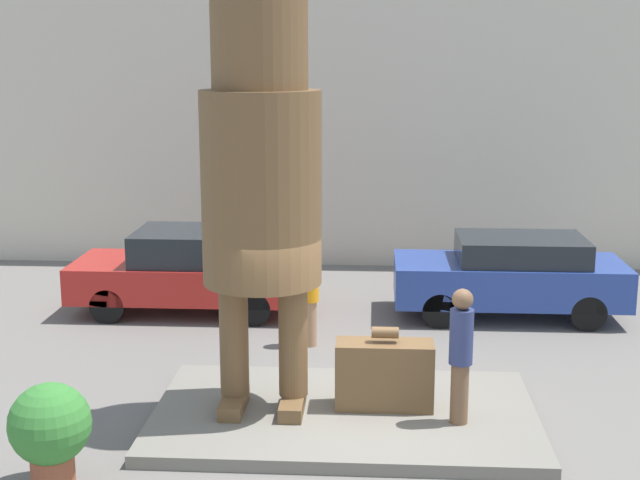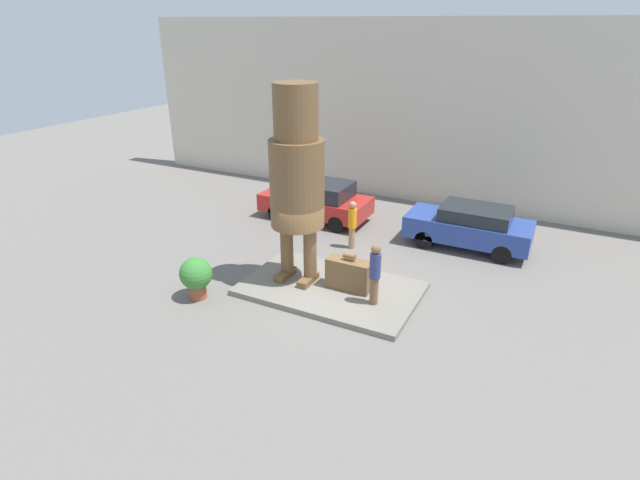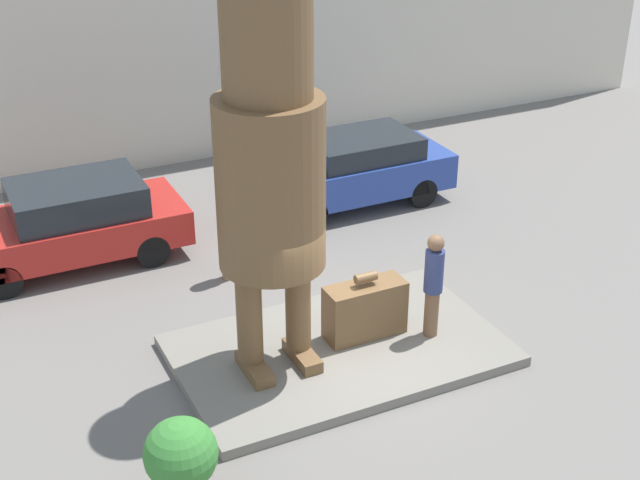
% 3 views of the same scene
% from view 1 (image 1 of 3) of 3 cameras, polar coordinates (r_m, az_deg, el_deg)
% --- Properties ---
extents(ground_plane, '(60.00, 60.00, 0.00)m').
position_cam_1_polar(ground_plane, '(12.15, 1.59, -11.52)').
color(ground_plane, slate).
extents(pedestal, '(5.08, 3.15, 0.17)m').
position_cam_1_polar(pedestal, '(12.12, 1.59, -11.16)').
color(pedestal, slate).
rests_on(pedestal, ground_plane).
extents(building_backdrop, '(28.00, 0.60, 7.48)m').
position_cam_1_polar(building_backdrop, '(20.36, 2.58, 8.86)').
color(building_backdrop, beige).
rests_on(building_backdrop, ground_plane).
extents(statue_figure, '(1.54, 1.54, 5.70)m').
position_cam_1_polar(statue_figure, '(11.34, -3.80, 5.13)').
color(statue_figure, brown).
rests_on(statue_figure, pedestal).
extents(giant_suitcase, '(1.30, 0.51, 1.12)m').
position_cam_1_polar(giant_suitcase, '(12.04, 4.14, -8.56)').
color(giant_suitcase, brown).
rests_on(giant_suitcase, pedestal).
extents(tourist, '(0.30, 0.30, 1.78)m').
position_cam_1_polar(tourist, '(11.48, 9.01, -6.99)').
color(tourist, brown).
rests_on(tourist, pedestal).
extents(parked_car_red, '(4.31, 1.89, 1.57)m').
position_cam_1_polar(parked_car_red, '(16.99, -8.17, -1.85)').
color(parked_car_red, '#B2231E').
rests_on(parked_car_red, ground_plane).
extents(parked_car_blue, '(4.21, 1.77, 1.51)m').
position_cam_1_polar(parked_car_blue, '(16.85, 12.13, -2.16)').
color(parked_car_blue, '#284293').
rests_on(parked_car_blue, ground_plane).
extents(planter_pot, '(0.92, 0.92, 1.24)m').
position_cam_1_polar(planter_pot, '(10.59, -16.89, -11.49)').
color(planter_pot, brown).
rests_on(planter_pot, ground_plane).
extents(worker_hivis, '(0.29, 0.29, 1.72)m').
position_cam_1_polar(worker_hivis, '(14.81, -0.65, -3.30)').
color(worker_hivis, '#A87A56').
rests_on(worker_hivis, ground_plane).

